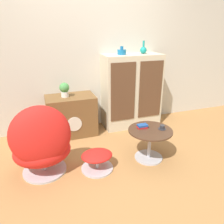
# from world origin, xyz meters

# --- Properties ---
(ground_plane) EXTENTS (12.00, 12.00, 0.00)m
(ground_plane) POSITION_xyz_m (0.00, 0.00, 0.00)
(ground_plane) COLOR #A87542
(wall_back) EXTENTS (6.40, 0.06, 2.60)m
(wall_back) POSITION_xyz_m (0.00, 1.38, 1.30)
(wall_back) COLOR beige
(wall_back) RESTS_ON ground_plane
(sideboard) EXTENTS (0.96, 0.44, 1.22)m
(sideboard) POSITION_xyz_m (0.65, 1.13, 0.61)
(sideboard) COLOR beige
(sideboard) RESTS_ON ground_plane
(tv_console) EXTENTS (0.74, 0.48, 0.63)m
(tv_console) POSITION_xyz_m (-0.39, 1.11, 0.32)
(tv_console) COLOR brown
(tv_console) RESTS_ON ground_plane
(egg_chair) EXTENTS (0.67, 0.61, 0.89)m
(egg_chair) POSITION_xyz_m (-0.87, 0.17, 0.40)
(egg_chair) COLOR #B7B7BC
(egg_chair) RESTS_ON ground_plane
(ottoman) EXTENTS (0.39, 0.39, 0.23)m
(ottoman) POSITION_xyz_m (-0.27, 0.06, 0.15)
(ottoman) COLOR #B7B7BC
(ottoman) RESTS_ON ground_plane
(coffee_table) EXTENTS (0.56, 0.56, 0.41)m
(coffee_table) POSITION_xyz_m (0.44, 0.06, 0.27)
(coffee_table) COLOR #B7B7BC
(coffee_table) RESTS_ON ground_plane
(vase_leftmost) EXTENTS (0.14, 0.14, 0.13)m
(vase_leftmost) POSITION_xyz_m (0.46, 1.14, 1.26)
(vase_leftmost) COLOR #196699
(vase_leftmost) RESTS_ON sideboard
(vase_inner_left) EXTENTS (0.11, 0.11, 0.20)m
(vase_inner_left) POSITION_xyz_m (0.83, 1.14, 1.28)
(vase_inner_left) COLOR teal
(vase_inner_left) RESTS_ON sideboard
(potted_plant) EXTENTS (0.15, 0.15, 0.22)m
(potted_plant) POSITION_xyz_m (-0.46, 1.11, 0.75)
(potted_plant) COLOR silver
(potted_plant) RESTS_ON tv_console
(teacup) EXTENTS (0.10, 0.10, 0.05)m
(teacup) POSITION_xyz_m (0.59, 0.04, 0.44)
(teacup) COLOR #2D2D33
(teacup) RESTS_ON coffee_table
(book_stack) EXTENTS (0.14, 0.10, 0.05)m
(book_stack) POSITION_xyz_m (0.37, 0.15, 0.44)
(book_stack) COLOR red
(book_stack) RESTS_ON coffee_table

